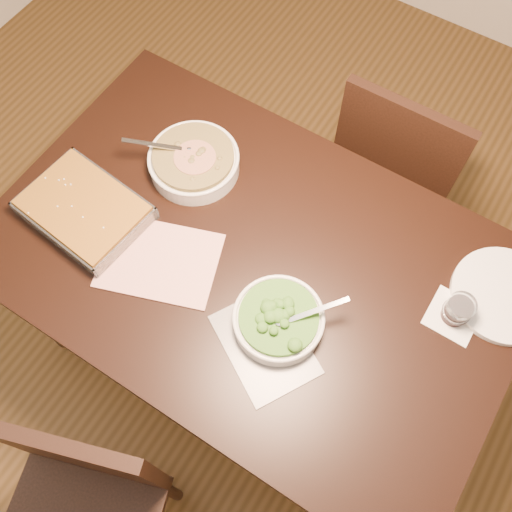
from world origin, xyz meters
TOP-DOWN VIEW (x-y plane):
  - ground at (0.00, 0.00)m, footprint 4.00×4.00m
  - table at (0.00, 0.00)m, footprint 1.40×0.90m
  - magazine_a at (-0.20, -0.14)m, footprint 0.36×0.31m
  - magazine_b at (0.15, -0.18)m, footprint 0.32×0.29m
  - coaster at (0.51, 0.14)m, footprint 0.12×0.12m
  - stew_bowl at (-0.29, 0.16)m, footprint 0.26×0.26m
  - broccoli_bowl at (0.15, -0.12)m, footprint 0.23×0.23m
  - baking_dish at (-0.46, -0.13)m, footprint 0.35×0.27m
  - wine_tumbler at (0.51, 0.14)m, footprint 0.07×0.07m
  - dinner_plate at (0.60, 0.25)m, footprint 0.27×0.27m
  - chair_near at (-0.06, -0.74)m, footprint 0.51×0.51m
  - chair_far at (0.15, 0.70)m, footprint 0.41×0.41m

SIDE VIEW (x-z plane):
  - ground at x=0.00m, z-range 0.00..0.00m
  - chair_far at x=0.15m, z-range 0.05..0.91m
  - chair_near at x=-0.06m, z-range 0.05..0.92m
  - table at x=0.00m, z-range 0.28..1.03m
  - coaster at x=0.51m, z-range 0.75..0.75m
  - magazine_b at x=0.15m, z-range 0.75..0.75m
  - magazine_a at x=-0.20m, z-range 0.75..0.76m
  - dinner_plate at x=0.60m, z-range 0.75..0.77m
  - baking_dish at x=-0.46m, z-range 0.75..0.81m
  - broccoli_bowl at x=0.15m, z-range 0.74..0.83m
  - stew_bowl at x=-0.29m, z-range 0.74..0.83m
  - wine_tumbler at x=0.51m, z-range 0.75..0.83m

